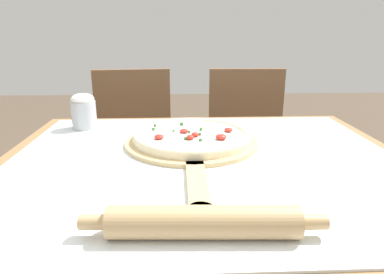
{
  "coord_description": "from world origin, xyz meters",
  "views": [
    {
      "loc": [
        -0.07,
        -0.84,
        1.06
      ],
      "look_at": [
        -0.03,
        0.11,
        0.76
      ],
      "focal_mm": 32.0,
      "sensor_mm": 36.0,
      "label": 1
    }
  ],
  "objects_px": {
    "rolling_pin": "(203,222)",
    "flour_cup": "(84,111)",
    "chair_right": "(247,145)",
    "chair_left": "(135,146)",
    "pizza_peel": "(192,144)",
    "pizza": "(192,136)"
  },
  "relations": [
    {
      "from": "pizza_peel",
      "to": "rolling_pin",
      "type": "xyz_separation_m",
      "value": [
        -0.0,
        -0.46,
        0.02
      ]
    },
    {
      "from": "rolling_pin",
      "to": "flour_cup",
      "type": "bearing_deg",
      "value": 118.28
    },
    {
      "from": "rolling_pin",
      "to": "chair_right",
      "type": "relative_size",
      "value": 0.46
    },
    {
      "from": "pizza_peel",
      "to": "rolling_pin",
      "type": "bearing_deg",
      "value": -90.25
    },
    {
      "from": "pizza_peel",
      "to": "chair_left",
      "type": "distance_m",
      "value": 0.76
    },
    {
      "from": "pizza",
      "to": "chair_right",
      "type": "height_order",
      "value": "chair_right"
    },
    {
      "from": "pizza",
      "to": "chair_left",
      "type": "height_order",
      "value": "chair_left"
    },
    {
      "from": "pizza",
      "to": "rolling_pin",
      "type": "relative_size",
      "value": 0.86
    },
    {
      "from": "pizza_peel",
      "to": "chair_right",
      "type": "height_order",
      "value": "chair_right"
    },
    {
      "from": "pizza_peel",
      "to": "chair_right",
      "type": "xyz_separation_m",
      "value": [
        0.31,
        0.68,
        -0.24
      ]
    },
    {
      "from": "chair_right",
      "to": "rolling_pin",
      "type": "bearing_deg",
      "value": -103.59
    },
    {
      "from": "pizza_peel",
      "to": "chair_right",
      "type": "relative_size",
      "value": 0.72
    },
    {
      "from": "pizza_peel",
      "to": "rolling_pin",
      "type": "distance_m",
      "value": 0.46
    },
    {
      "from": "pizza",
      "to": "chair_left",
      "type": "bearing_deg",
      "value": 111.5
    },
    {
      "from": "chair_right",
      "to": "flour_cup",
      "type": "xyz_separation_m",
      "value": [
        -0.67,
        -0.47,
        0.29
      ]
    },
    {
      "from": "chair_right",
      "to": "pizza_peel",
      "type": "bearing_deg",
      "value": -112.87
    },
    {
      "from": "rolling_pin",
      "to": "pizza_peel",
      "type": "bearing_deg",
      "value": 89.75
    },
    {
      "from": "pizza",
      "to": "chair_right",
      "type": "bearing_deg",
      "value": 64.62
    },
    {
      "from": "chair_right",
      "to": "chair_left",
      "type": "bearing_deg",
      "value": -178.21
    },
    {
      "from": "chair_left",
      "to": "pizza_peel",
      "type": "bearing_deg",
      "value": -75.67
    },
    {
      "from": "rolling_pin",
      "to": "chair_left",
      "type": "distance_m",
      "value": 1.2
    },
    {
      "from": "pizza",
      "to": "chair_left",
      "type": "relative_size",
      "value": 0.4
    }
  ]
}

